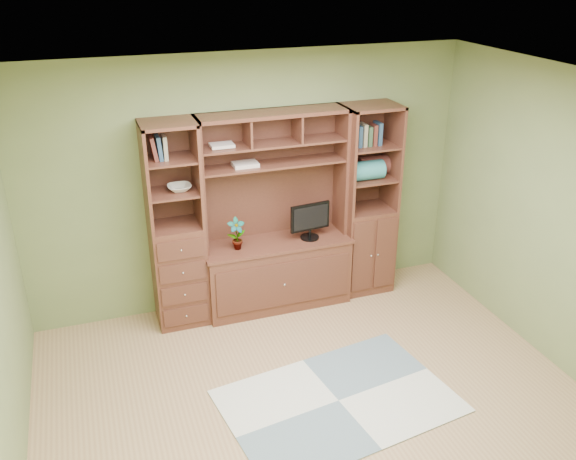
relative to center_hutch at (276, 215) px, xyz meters
name	(u,v)px	position (x,y,z in m)	size (l,w,h in m)	color
room	(325,272)	(-0.19, -1.73, 0.28)	(4.60, 4.10, 2.64)	tan
center_hutch	(276,215)	(0.00, 0.00, 0.00)	(1.54, 0.53, 2.05)	#53291D
left_tower	(176,227)	(-1.00, 0.04, 0.00)	(0.50, 0.45, 2.05)	#53291D
right_tower	(367,201)	(1.02, 0.04, 0.00)	(0.55, 0.45, 2.05)	#53291D
rug	(339,401)	(-0.01, -1.66, -1.02)	(1.86, 1.24, 0.01)	#A0A6A6
monitor	(310,215)	(0.35, -0.03, -0.03)	(0.43, 0.19, 0.53)	black
orchid	(237,234)	(-0.42, -0.03, -0.13)	(0.17, 0.12, 0.33)	#A03F36
magazines	(245,164)	(-0.28, 0.09, 0.53)	(0.24, 0.18, 0.04)	beige
bowl	(179,188)	(-0.93, 0.04, 0.39)	(0.22, 0.22, 0.05)	beige
blanket_teal	(367,170)	(0.98, -0.01, 0.36)	(0.34, 0.20, 0.20)	teal
blanket_red	(375,165)	(1.13, 0.12, 0.36)	(0.35, 0.19, 0.19)	brown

